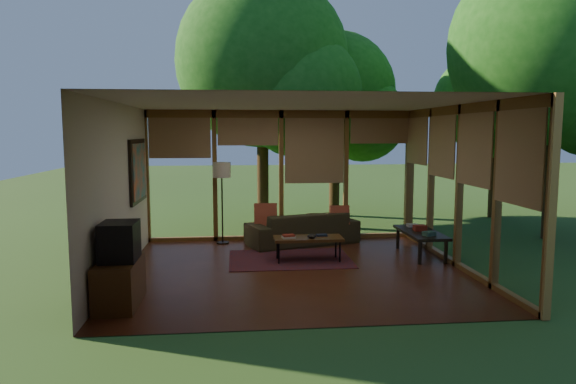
{
  "coord_description": "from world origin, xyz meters",
  "views": [
    {
      "loc": [
        -0.94,
        -8.13,
        2.25
      ],
      "look_at": [
        -0.04,
        0.7,
        1.21
      ],
      "focal_mm": 32.0,
      "sensor_mm": 36.0,
      "label": 1
    }
  ],
  "objects": [
    {
      "name": "tree_se",
      "position": [
        5.46,
        2.0,
        3.99
      ],
      "size": [
        4.07,
        4.07,
        6.04
      ],
      "color": "#3D2B16",
      "rests_on": "ground"
    },
    {
      "name": "console_book_b",
      "position": [
        2.4,
        0.82,
        0.51
      ],
      "size": [
        0.22,
        0.16,
        0.1
      ],
      "primitive_type": "cube",
      "rotation": [
        0.0,
        0.0,
        0.0
      ],
      "color": "maroon",
      "rests_on": "side_console"
    },
    {
      "name": "ct_bowl",
      "position": [
        0.35,
        0.5,
        0.46
      ],
      "size": [
        0.16,
        0.16,
        0.07
      ],
      "primitive_type": "ellipsoid",
      "color": "black",
      "rests_on": "coffee_table"
    },
    {
      "name": "tree_nw",
      "position": [
        -0.28,
        4.53,
        3.95
      ],
      "size": [
        4.17,
        4.17,
        6.05
      ],
      "color": "#3D2B16",
      "rests_on": "ground"
    },
    {
      "name": "tree_far",
      "position": [
        5.61,
        4.82,
        2.96
      ],
      "size": [
        2.79,
        2.79,
        4.37
      ],
      "color": "#3D2B16",
      "rests_on": "ground"
    },
    {
      "name": "wall_left",
      "position": [
        -2.75,
        0.0,
        1.35
      ],
      "size": [
        0.04,
        5.0,
        2.7
      ],
      "primitive_type": "cube",
      "color": "beige",
      "rests_on": "ground"
    },
    {
      "name": "floor_lamp",
      "position": [
        -1.23,
        2.19,
        1.41
      ],
      "size": [
        0.36,
        0.36,
        1.65
      ],
      "color": "black",
      "rests_on": "floor"
    },
    {
      "name": "ct_book_upper",
      "position": [
        -0.05,
        0.55,
        0.47
      ],
      "size": [
        0.22,
        0.18,
        0.03
      ],
      "primitive_type": "cube",
      "rotation": [
        0.0,
        0.0,
        0.15
      ],
      "color": "maroon",
      "rests_on": "coffee_table"
    },
    {
      "name": "floor",
      "position": [
        0.0,
        0.0,
        0.0
      ],
      "size": [
        5.5,
        5.5,
        0.0
      ],
      "primitive_type": "plane",
      "color": "#5A2917",
      "rests_on": "ground"
    },
    {
      "name": "coffee_table",
      "position": [
        0.3,
        0.6,
        0.39
      ],
      "size": [
        1.2,
        0.5,
        0.43
      ],
      "color": "#543316",
      "rests_on": "floor"
    },
    {
      "name": "media_cabinet",
      "position": [
        -2.47,
        -1.45,
        0.3
      ],
      "size": [
        0.5,
        1.0,
        0.6
      ],
      "primitive_type": "cube",
      "color": "#543316",
      "rests_on": "floor"
    },
    {
      "name": "window_wall_back",
      "position": [
        0.0,
        2.5,
        1.35
      ],
      "size": [
        5.5,
        0.12,
        2.7
      ],
      "primitive_type": "cube",
      "color": "brown",
      "rests_on": "ground"
    },
    {
      "name": "wall_painting",
      "position": [
        -2.71,
        1.4,
        1.55
      ],
      "size": [
        0.06,
        1.35,
        1.15
      ],
      "color": "black",
      "rests_on": "wall_left"
    },
    {
      "name": "pillow_right",
      "position": [
        1.14,
        1.95,
        0.57
      ],
      "size": [
        0.39,
        0.21,
        0.41
      ],
      "primitive_type": "cube",
      "rotation": [
        -0.21,
        0.0,
        0.0
      ],
      "color": "maroon",
      "rests_on": "sofa"
    },
    {
      "name": "console_book_a",
      "position": [
        2.4,
        0.37,
        0.49
      ],
      "size": [
        0.24,
        0.21,
        0.07
      ],
      "primitive_type": "cube",
      "rotation": [
        0.0,
        0.0,
        0.36
      ],
      "color": "#325847",
      "rests_on": "side_console"
    },
    {
      "name": "ct_book_side",
      "position": [
        0.55,
        0.68,
        0.44
      ],
      "size": [
        0.2,
        0.15,
        0.03
      ],
      "primitive_type": "cube",
      "rotation": [
        0.0,
        0.0,
        0.05
      ],
      "color": "black",
      "rests_on": "coffee_table"
    },
    {
      "name": "wall_front",
      "position": [
        0.0,
        -2.5,
        1.35
      ],
      "size": [
        5.5,
        0.04,
        2.7
      ],
      "primitive_type": "cube",
      "color": "beige",
      "rests_on": "ground"
    },
    {
      "name": "television",
      "position": [
        -2.45,
        -1.45,
        0.85
      ],
      "size": [
        0.45,
        0.55,
        0.5
      ],
      "primitive_type": "cube",
      "color": "black",
      "rests_on": "media_cabinet"
    },
    {
      "name": "tree_ne",
      "position": [
        1.72,
        5.61,
        3.3
      ],
      "size": [
        3.22,
        3.22,
        4.93
      ],
      "color": "#3D2B16",
      "rests_on": "ground"
    },
    {
      "name": "rug",
      "position": [
        -0.0,
        0.75,
        0.01
      ],
      "size": [
        2.14,
        1.52,
        0.01
      ],
      "primitive_type": "cube",
      "color": "maroon",
      "rests_on": "floor"
    },
    {
      "name": "sofa",
      "position": [
        0.39,
        2.0,
        0.32
      ],
      "size": [
        2.38,
        1.52,
        0.65
      ],
      "primitive_type": "imported",
      "rotation": [
        0.0,
        0.0,
        3.46
      ],
      "color": "#352F1A",
      "rests_on": "floor"
    },
    {
      "name": "side_console",
      "position": [
        2.4,
        0.77,
        0.41
      ],
      "size": [
        0.6,
        1.4,
        0.46
      ],
      "color": "black",
      "rests_on": "floor"
    },
    {
      "name": "window_wall_right",
      "position": [
        2.75,
        0.0,
        1.35
      ],
      "size": [
        0.12,
        5.0,
        2.7
      ],
      "primitive_type": "cube",
      "color": "brown",
      "rests_on": "ground"
    },
    {
      "name": "ceiling",
      "position": [
        0.0,
        0.0,
        2.7
      ],
      "size": [
        5.5,
        5.5,
        0.0
      ],
      "primitive_type": "plane",
      "rotation": [
        3.14,
        0.0,
        0.0
      ],
      "color": "silver",
      "rests_on": "ground"
    },
    {
      "name": "exterior_lawn",
      "position": [
        8.0,
        8.0,
        -0.01
      ],
      "size": [
        40.0,
        40.0,
        0.0
      ],
      "primitive_type": "plane",
      "color": "#2F5620",
      "rests_on": "ground"
    },
    {
      "name": "console_book_c",
      "position": [
        2.4,
        1.22,
        0.48
      ],
      "size": [
        0.2,
        0.14,
        0.05
      ],
      "primitive_type": "cube",
      "rotation": [
        0.0,
        0.0,
        0.0
      ],
      "color": "beige",
      "rests_on": "side_console"
    },
    {
      "name": "pillow_left",
      "position": [
        -0.36,
        1.95,
        0.61
      ],
      "size": [
        0.45,
        0.24,
        0.47
      ],
      "primitive_type": "cube",
      "rotation": [
        -0.21,
        0.0,
        0.0
      ],
      "color": "maroon",
      "rests_on": "sofa"
    },
    {
      "name": "ct_book_lower",
      "position": [
        -0.05,
        0.55,
        0.44
      ],
      "size": [
        0.24,
        0.2,
        0.03
      ],
      "primitive_type": "cube",
      "rotation": [
        0.0,
        0.0,
        0.14
      ],
      "color": "beige",
      "rests_on": "coffee_table"
    }
  ]
}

